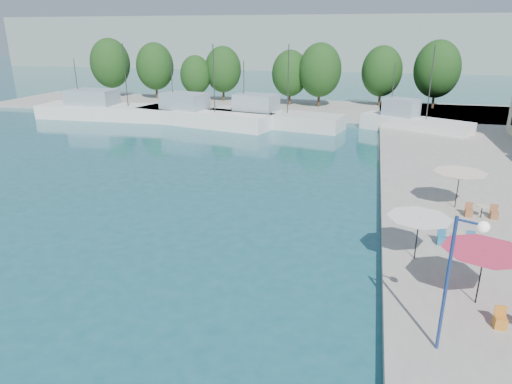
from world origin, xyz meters
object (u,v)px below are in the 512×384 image
(trawler_01, at_px, (111,110))
(trawler_04, at_px, (412,124))
(umbrella_white, at_px, (419,222))
(umbrella_cream, at_px, (460,176))
(trawler_03, at_px, (271,117))
(trawler_02, at_px, (200,116))
(street_lamp, at_px, (461,262))
(umbrella_pink, at_px, (484,256))

(trawler_01, xyz_separation_m, trawler_04, (39.01, 0.04, 0.00))
(umbrella_white, height_order, umbrella_cream, umbrella_cream)
(trawler_01, xyz_separation_m, trawler_03, (22.27, 0.09, 0.00))
(umbrella_white, bearing_deg, umbrella_cream, 69.18)
(trawler_04, relative_size, umbrella_white, 4.12)
(trawler_02, height_order, street_lamp, trawler_02)
(trawler_01, xyz_separation_m, umbrella_white, (36.93, -33.94, 1.45))
(trawler_01, xyz_separation_m, umbrella_pink, (39.07, -37.42, 1.65))
(umbrella_white, relative_size, umbrella_cream, 0.95)
(trawler_01, distance_m, trawler_03, 22.27)
(trawler_03, distance_m, street_lamp, 43.88)
(trawler_03, xyz_separation_m, umbrella_pink, (16.80, -37.52, 1.65))
(trawler_03, distance_m, trawler_04, 16.73)
(trawler_01, height_order, street_lamp, trawler_01)
(street_lamp, bearing_deg, trawler_01, 156.12)
(trawler_01, bearing_deg, trawler_04, -2.07)
(trawler_04, relative_size, street_lamp, 2.50)
(umbrella_pink, relative_size, street_lamp, 0.65)
(trawler_03, bearing_deg, street_lamp, -57.94)
(umbrella_pink, bearing_deg, trawler_01, 136.24)
(trawler_03, distance_m, umbrella_cream, 31.59)
(umbrella_white, xyz_separation_m, umbrella_cream, (3.00, 7.89, 0.16))
(trawler_02, height_order, umbrella_pink, trawler_02)
(trawler_01, distance_m, trawler_04, 39.01)
(trawler_01, relative_size, umbrella_cream, 6.49)
(trawler_04, height_order, umbrella_white, trawler_04)
(umbrella_pink, bearing_deg, umbrella_white, 121.66)
(umbrella_white, bearing_deg, street_lamp, -85.48)
(trawler_02, xyz_separation_m, trawler_03, (9.02, 1.21, 0.00))
(umbrella_white, bearing_deg, trawler_03, 113.29)
(umbrella_cream, bearing_deg, trawler_01, 146.87)
(trawler_04, bearing_deg, trawler_02, -148.55)
(trawler_02, bearing_deg, umbrella_cream, -29.36)
(trawler_01, height_order, trawler_03, same)
(trawler_02, bearing_deg, umbrella_white, -40.48)
(trawler_01, height_order, trawler_02, same)
(umbrella_white, relative_size, street_lamp, 0.61)
(trawler_04, height_order, umbrella_pink, trawler_04)
(umbrella_pink, distance_m, street_lamp, 4.11)
(street_lamp, bearing_deg, umbrella_white, 118.18)
(trawler_01, relative_size, umbrella_white, 6.84)
(trawler_04, xyz_separation_m, umbrella_cream, (0.92, -26.10, 1.61))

